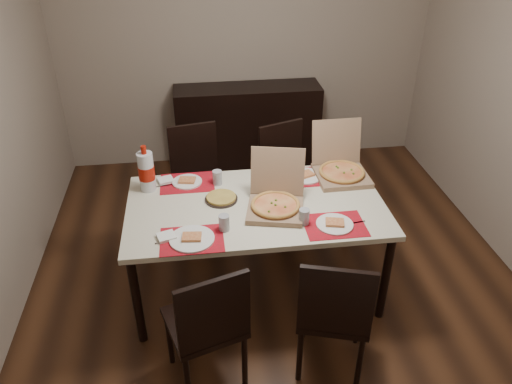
# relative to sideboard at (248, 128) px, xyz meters

# --- Properties ---
(ground) EXTENTS (3.80, 4.00, 0.02)m
(ground) POSITION_rel_sideboard_xyz_m (0.00, -1.78, -0.46)
(ground) COLOR #442615
(ground) RESTS_ON ground
(room_walls) EXTENTS (3.84, 4.02, 2.62)m
(room_walls) POSITION_rel_sideboard_xyz_m (0.00, -1.35, 1.28)
(room_walls) COLOR gray
(room_walls) RESTS_ON ground
(sideboard) EXTENTS (1.50, 0.40, 0.90)m
(sideboard) POSITION_rel_sideboard_xyz_m (0.00, 0.00, 0.00)
(sideboard) COLOR black
(sideboard) RESTS_ON ground
(dining_table) EXTENTS (1.80, 1.00, 0.75)m
(dining_table) POSITION_rel_sideboard_xyz_m (-0.17, -1.93, 0.23)
(dining_table) COLOR beige
(dining_table) RESTS_ON ground
(chair_near_left) EXTENTS (0.53, 0.53, 0.93)m
(chair_near_left) POSITION_rel_sideboard_xyz_m (-0.56, -2.78, 0.06)
(chair_near_left) COLOR black
(chair_near_left) RESTS_ON ground
(chair_near_right) EXTENTS (0.52, 0.52, 0.93)m
(chair_near_right) POSITION_rel_sideboard_xyz_m (0.19, -2.78, 0.06)
(chair_near_right) COLOR black
(chair_near_right) RESTS_ON ground
(chair_far_left) EXTENTS (0.49, 0.49, 0.93)m
(chair_far_left) POSITION_rel_sideboard_xyz_m (-0.57, -1.03, 0.06)
(chair_far_left) COLOR black
(chair_far_left) RESTS_ON ground
(chair_far_right) EXTENTS (0.54, 0.54, 0.93)m
(chair_far_right) POSITION_rel_sideboard_xyz_m (0.21, -1.10, 0.06)
(chair_far_right) COLOR black
(chair_far_right) RESTS_ON ground
(setting_near_left) EXTENTS (0.48, 0.30, 0.11)m
(setting_near_left) POSITION_rel_sideboard_xyz_m (-0.59, -2.27, 0.32)
(setting_near_left) COLOR #B70C1B
(setting_near_left) RESTS_ON dining_table
(setting_near_right) EXTENTS (0.45, 0.30, 0.11)m
(setting_near_right) POSITION_rel_sideboard_xyz_m (0.26, -2.24, 0.32)
(setting_near_right) COLOR #B70C1B
(setting_near_right) RESTS_ON dining_table
(setting_far_left) EXTENTS (0.52, 0.30, 0.11)m
(setting_far_left) POSITION_rel_sideboard_xyz_m (-0.60, -1.59, 0.32)
(setting_far_left) COLOR #B70C1B
(setting_far_left) RESTS_ON dining_table
(setting_far_right) EXTENTS (0.49, 0.30, 0.11)m
(setting_far_right) POSITION_rel_sideboard_xyz_m (0.21, -1.62, 0.32)
(setting_far_right) COLOR #B70C1B
(setting_far_right) RESTS_ON dining_table
(napkin_loose) EXTENTS (0.16, 0.16, 0.02)m
(napkin_loose) POSITION_rel_sideboard_xyz_m (-0.14, -1.95, 0.31)
(napkin_loose) COLOR white
(napkin_loose) RESTS_ON dining_table
(pizza_box_center) EXTENTS (0.46, 0.49, 0.38)m
(pizza_box_center) POSITION_rel_sideboard_xyz_m (-0.04, -2.01, 0.36)
(pizza_box_center) COLOR #8A6A4F
(pizza_box_center) RESTS_ON dining_table
(pizza_box_right) EXTENTS (0.39, 0.43, 0.39)m
(pizza_box_right) POSITION_rel_sideboard_xyz_m (0.53, -1.62, 0.36)
(pizza_box_right) COLOR #8A6A4F
(pizza_box_right) RESTS_ON dining_table
(faina_plate) EXTENTS (0.23, 0.23, 0.03)m
(faina_plate) POSITION_rel_sideboard_xyz_m (-0.40, -1.85, 0.31)
(faina_plate) COLOR black
(faina_plate) RESTS_ON dining_table
(dip_bowl) EXTENTS (0.17, 0.17, 0.03)m
(dip_bowl) POSITION_rel_sideboard_xyz_m (-0.06, -1.74, 0.32)
(dip_bowl) COLOR white
(dip_bowl) RESTS_ON dining_table
(soda_bottle) EXTENTS (0.12, 0.12, 0.35)m
(soda_bottle) POSITION_rel_sideboard_xyz_m (-0.92, -1.63, 0.45)
(soda_bottle) COLOR silver
(soda_bottle) RESTS_ON dining_table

